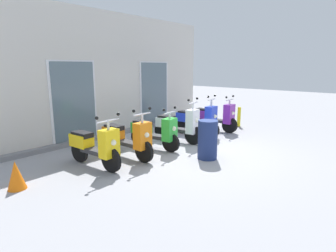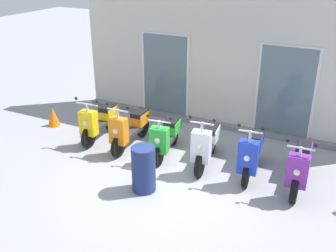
{
  "view_description": "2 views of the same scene",
  "coord_description": "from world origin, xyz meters",
  "px_view_note": "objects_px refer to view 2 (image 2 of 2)",
  "views": [
    {
      "loc": [
        -5.67,
        -3.98,
        2.14
      ],
      "look_at": [
        -0.34,
        0.67,
        0.63
      ],
      "focal_mm": 29.99,
      "sensor_mm": 36.0,
      "label": 1
    },
    {
      "loc": [
        2.98,
        -6.08,
        4.24
      ],
      "look_at": [
        -0.39,
        0.76,
        0.82
      ],
      "focal_mm": 41.87,
      "sensor_mm": 36.0,
      "label": 2
    }
  ],
  "objects_px": {
    "scooter_purple": "(300,166)",
    "scooter_blue": "(251,153)",
    "scooter_green": "(166,136)",
    "scooter_white": "(206,144)",
    "trash_bin": "(144,169)",
    "scooter_yellow": "(99,120)",
    "traffic_cone": "(53,116)",
    "scooter_orange": "(130,127)"
  },
  "relations": [
    {
      "from": "scooter_yellow",
      "to": "scooter_green",
      "type": "relative_size",
      "value": 1.04
    },
    {
      "from": "scooter_orange",
      "to": "scooter_purple",
      "type": "bearing_deg",
      "value": -0.63
    },
    {
      "from": "scooter_yellow",
      "to": "scooter_orange",
      "type": "bearing_deg",
      "value": -1.74
    },
    {
      "from": "scooter_white",
      "to": "scooter_purple",
      "type": "xyz_separation_m",
      "value": [
        1.93,
        -0.01,
        -0.02
      ]
    },
    {
      "from": "scooter_white",
      "to": "scooter_yellow",
      "type": "bearing_deg",
      "value": 178.85
    },
    {
      "from": "traffic_cone",
      "to": "scooter_green",
      "type": "bearing_deg",
      "value": -2.27
    },
    {
      "from": "scooter_green",
      "to": "scooter_yellow",
      "type": "bearing_deg",
      "value": 179.19
    },
    {
      "from": "scooter_purple",
      "to": "scooter_orange",
      "type": "bearing_deg",
      "value": 179.37
    },
    {
      "from": "scooter_white",
      "to": "scooter_blue",
      "type": "relative_size",
      "value": 1.02
    },
    {
      "from": "scooter_blue",
      "to": "scooter_purple",
      "type": "height_order",
      "value": "scooter_blue"
    },
    {
      "from": "scooter_green",
      "to": "scooter_purple",
      "type": "distance_m",
      "value": 2.89
    },
    {
      "from": "scooter_white",
      "to": "trash_bin",
      "type": "bearing_deg",
      "value": -116.18
    },
    {
      "from": "scooter_blue",
      "to": "scooter_purple",
      "type": "relative_size",
      "value": 0.92
    },
    {
      "from": "scooter_yellow",
      "to": "trash_bin",
      "type": "relative_size",
      "value": 1.73
    },
    {
      "from": "scooter_orange",
      "to": "scooter_green",
      "type": "height_order",
      "value": "scooter_orange"
    },
    {
      "from": "scooter_yellow",
      "to": "scooter_white",
      "type": "bearing_deg",
      "value": -1.15
    },
    {
      "from": "scooter_blue",
      "to": "scooter_purple",
      "type": "xyz_separation_m",
      "value": [
        0.96,
        -0.03,
        -0.03
      ]
    },
    {
      "from": "scooter_orange",
      "to": "trash_bin",
      "type": "relative_size",
      "value": 1.82
    },
    {
      "from": "scooter_green",
      "to": "scooter_purple",
      "type": "height_order",
      "value": "scooter_purple"
    },
    {
      "from": "scooter_purple",
      "to": "traffic_cone",
      "type": "bearing_deg",
      "value": 178.38
    },
    {
      "from": "scooter_green",
      "to": "trash_bin",
      "type": "relative_size",
      "value": 1.66
    },
    {
      "from": "scooter_white",
      "to": "traffic_cone",
      "type": "height_order",
      "value": "scooter_white"
    },
    {
      "from": "scooter_white",
      "to": "traffic_cone",
      "type": "bearing_deg",
      "value": 177.83
    },
    {
      "from": "scooter_green",
      "to": "traffic_cone",
      "type": "bearing_deg",
      "value": 177.73
    },
    {
      "from": "scooter_green",
      "to": "trash_bin",
      "type": "bearing_deg",
      "value": -80.41
    },
    {
      "from": "scooter_green",
      "to": "scooter_white",
      "type": "distance_m",
      "value": 0.96
    },
    {
      "from": "scooter_blue",
      "to": "traffic_cone",
      "type": "distance_m",
      "value": 5.33
    },
    {
      "from": "scooter_yellow",
      "to": "traffic_cone",
      "type": "xyz_separation_m",
      "value": [
        -1.57,
        0.11,
        -0.23
      ]
    },
    {
      "from": "scooter_white",
      "to": "scooter_blue",
      "type": "bearing_deg",
      "value": 0.92
    },
    {
      "from": "scooter_orange",
      "to": "trash_bin",
      "type": "bearing_deg",
      "value": -51.05
    },
    {
      "from": "scooter_purple",
      "to": "scooter_blue",
      "type": "bearing_deg",
      "value": 178.29
    },
    {
      "from": "scooter_orange",
      "to": "scooter_purple",
      "type": "height_order",
      "value": "scooter_orange"
    },
    {
      "from": "scooter_blue",
      "to": "scooter_yellow",
      "type": "bearing_deg",
      "value": 179.38
    },
    {
      "from": "scooter_yellow",
      "to": "trash_bin",
      "type": "distance_m",
      "value": 2.56
    },
    {
      "from": "traffic_cone",
      "to": "scooter_white",
      "type": "bearing_deg",
      "value": -2.17
    },
    {
      "from": "traffic_cone",
      "to": "scooter_blue",
      "type": "bearing_deg",
      "value": -1.61
    },
    {
      "from": "scooter_green",
      "to": "traffic_cone",
      "type": "distance_m",
      "value": 3.41
    },
    {
      "from": "traffic_cone",
      "to": "scooter_purple",
      "type": "bearing_deg",
      "value": -1.62
    },
    {
      "from": "scooter_purple",
      "to": "traffic_cone",
      "type": "distance_m",
      "value": 6.29
    },
    {
      "from": "scooter_orange",
      "to": "scooter_white",
      "type": "bearing_deg",
      "value": -0.87
    },
    {
      "from": "trash_bin",
      "to": "scooter_orange",
      "type": "bearing_deg",
      "value": 128.95
    },
    {
      "from": "scooter_purple",
      "to": "trash_bin",
      "type": "relative_size",
      "value": 1.82
    }
  ]
}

